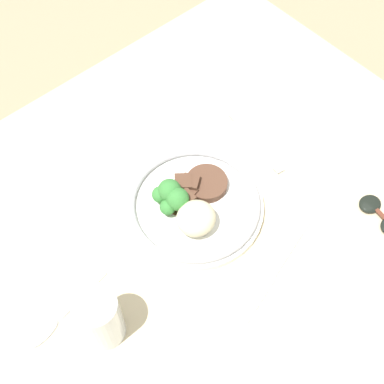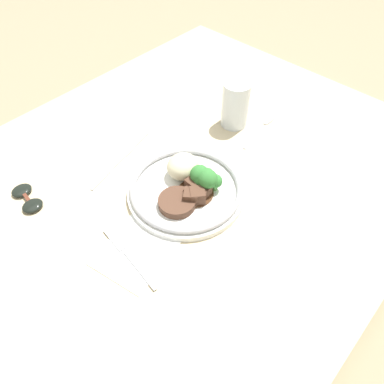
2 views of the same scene
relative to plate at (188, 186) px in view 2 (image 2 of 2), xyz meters
name	(u,v)px [view 2 (image 2 of 2)]	position (x,y,z in m)	size (l,w,h in m)	color
ground_plane	(186,185)	(0.04, 0.05, -0.06)	(8.00, 8.00, 0.00)	#998466
dining_table	(186,179)	(0.04, 0.05, -0.04)	(1.12, 0.92, 0.04)	beige
napkin	(137,250)	(-0.17, -0.03, -0.02)	(0.17, 0.15, 0.00)	white
plate	(188,186)	(0.00, 0.00, 0.00)	(0.25, 0.25, 0.07)	white
juice_glass	(235,106)	(0.25, 0.08, 0.03)	(0.07, 0.07, 0.12)	yellow
fork	(125,251)	(-0.19, -0.02, -0.02)	(0.04, 0.17, 0.00)	#ADADB2
knife	(123,157)	(-0.02, 0.19, -0.02)	(0.21, 0.06, 0.00)	#ADADB2
spoon	(266,123)	(0.31, 0.01, -0.02)	(0.16, 0.04, 0.01)	#ADADB2
sunglasses	(27,198)	(-0.24, 0.23, -0.01)	(0.05, 0.10, 0.01)	black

